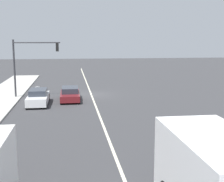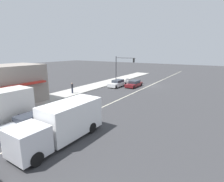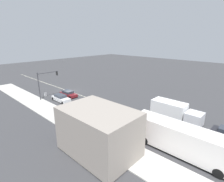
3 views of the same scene
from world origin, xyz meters
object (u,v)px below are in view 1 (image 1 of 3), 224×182
object	(u,v)px
warning_aframe_sign	(37,90)
sedan_maroon	(70,94)
traffic_signal_main	(29,58)
van_white	(38,97)

from	to	relation	value
warning_aframe_sign	sedan_maroon	world-z (taller)	sedan_maroon
traffic_signal_main	warning_aframe_sign	size ratio (longest dim) A/B	6.69
van_white	warning_aframe_sign	bearing A→B (deg)	-83.26
sedan_maroon	van_white	bearing A→B (deg)	29.96
warning_aframe_sign	sedan_maroon	bearing A→B (deg)	133.46
sedan_maroon	warning_aframe_sign	bearing A→B (deg)	-46.54
warning_aframe_sign	van_white	bearing A→B (deg)	96.74
traffic_signal_main	warning_aframe_sign	xyz separation A→B (m)	(-0.51, -1.59, -3.47)
sedan_maroon	traffic_signal_main	bearing A→B (deg)	-27.16
traffic_signal_main	sedan_maroon	size ratio (longest dim) A/B	1.27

